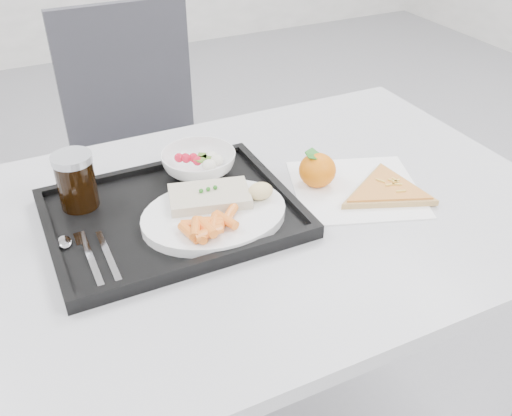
# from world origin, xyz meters

# --- Properties ---
(table) EXTENTS (1.20, 0.80, 0.75)m
(table) POSITION_xyz_m (0.00, 0.30, 0.68)
(table) COLOR #B1B1B3
(table) RESTS_ON ground
(chair) EXTENTS (0.42, 0.42, 0.93)m
(chair) POSITION_xyz_m (-0.00, 1.10, 0.54)
(chair) COLOR #34343A
(chair) RESTS_ON ground
(tray) EXTENTS (0.45, 0.35, 0.03)m
(tray) POSITION_xyz_m (-0.14, 0.34, 0.76)
(tray) COLOR black
(tray) RESTS_ON table
(dinner_plate) EXTENTS (0.27, 0.27, 0.02)m
(dinner_plate) POSITION_xyz_m (-0.08, 0.28, 0.77)
(dinner_plate) COLOR white
(dinner_plate) RESTS_ON tray
(fish_fillet) EXTENTS (0.17, 0.12, 0.03)m
(fish_fillet) POSITION_xyz_m (-0.07, 0.32, 0.79)
(fish_fillet) COLOR beige
(fish_fillet) RESTS_ON dinner_plate
(bread_roll) EXTENTS (0.06, 0.05, 0.03)m
(bread_roll) POSITION_xyz_m (0.02, 0.29, 0.80)
(bread_roll) COLOR #DCC484
(bread_roll) RESTS_ON dinner_plate
(salad_bowl) EXTENTS (0.15, 0.15, 0.05)m
(salad_bowl) POSITION_xyz_m (-0.04, 0.45, 0.79)
(salad_bowl) COLOR white
(salad_bowl) RESTS_ON tray
(cola_glass) EXTENTS (0.07, 0.07, 0.11)m
(cola_glass) POSITION_xyz_m (-0.29, 0.44, 0.82)
(cola_glass) COLOR black
(cola_glass) RESTS_ON tray
(cutlery) EXTENTS (0.08, 0.17, 0.01)m
(cutlery) POSITION_xyz_m (-0.31, 0.29, 0.77)
(cutlery) COLOR silver
(cutlery) RESTS_ON tray
(napkin) EXTENTS (0.32, 0.31, 0.00)m
(napkin) POSITION_xyz_m (0.23, 0.28, 0.75)
(napkin) COLOR white
(napkin) RESTS_ON table
(tangerine) EXTENTS (0.08, 0.08, 0.07)m
(tangerine) POSITION_xyz_m (0.17, 0.33, 0.79)
(tangerine) COLOR orange
(tangerine) RESTS_ON napkin
(pizza_slice) EXTENTS (0.24, 0.24, 0.02)m
(pizza_slice) POSITION_xyz_m (0.27, 0.23, 0.76)
(pizza_slice) COLOR tan
(pizza_slice) RESTS_ON napkin
(carrot_pile) EXTENTS (0.12, 0.08, 0.03)m
(carrot_pile) POSITION_xyz_m (-0.11, 0.23, 0.79)
(carrot_pile) COLOR orange
(carrot_pile) RESTS_ON dinner_plate
(salad_contents) EXTENTS (0.09, 0.08, 0.02)m
(salad_contents) POSITION_xyz_m (-0.04, 0.44, 0.80)
(salad_contents) COLOR red
(salad_contents) RESTS_ON salad_bowl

